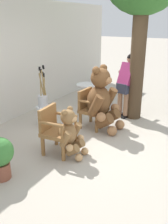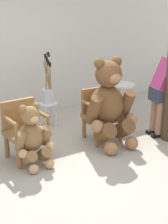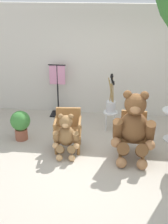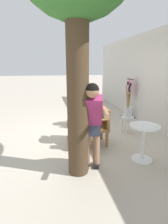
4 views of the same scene
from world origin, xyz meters
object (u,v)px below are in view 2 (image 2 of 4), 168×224
at_px(teddy_bear_large, 109,103).
at_px(round_side_table, 120,97).
at_px(white_stool, 49,108).
at_px(wooden_chair_left, 24,128).
at_px(teddy_bear_small, 33,136).
at_px(wooden_chair_right, 100,113).
at_px(brush_bucket, 48,92).
at_px(person_visitor, 164,84).

xyz_separation_m(teddy_bear_large, round_side_table, (0.92, 0.88, -0.25)).
bearing_deg(white_stool, teddy_bear_large, -68.24).
bearing_deg(teddy_bear_large, round_side_table, 43.88).
height_order(white_stool, round_side_table, round_side_table).
relative_size(wooden_chair_left, teddy_bear_small, 0.95).
bearing_deg(white_stool, wooden_chair_left, -131.16).
xyz_separation_m(wooden_chair_left, round_side_table, (2.27, 0.63, -0.01)).
height_order(wooden_chair_right, teddy_bear_large, teddy_bear_large).
relative_size(wooden_chair_right, round_side_table, 1.19).
bearing_deg(wooden_chair_right, brush_bucket, 117.01).
bearing_deg(white_stool, person_visitor, -42.77).
bearing_deg(round_side_table, brush_bucket, 166.20).
xyz_separation_m(white_stool, round_side_table, (1.41, -0.35, 0.09)).
distance_m(teddy_bear_large, white_stool, 1.37).
xyz_separation_m(teddy_bear_small, person_visitor, (2.35, -0.13, 0.47)).
relative_size(teddy_bear_large, person_visitor, 0.92).
distance_m(wooden_chair_right, brush_bucket, 1.11).
xyz_separation_m(person_visitor, round_side_table, (-0.10, 1.05, -0.47)).
bearing_deg(wooden_chair_left, round_side_table, 15.46).
bearing_deg(teddy_bear_small, wooden_chair_right, 12.21).
distance_m(brush_bucket, round_side_table, 1.47).
xyz_separation_m(teddy_bear_large, brush_bucket, (-0.49, 1.23, -0.03)).
distance_m(wooden_chair_left, teddy_bear_small, 0.29).
bearing_deg(person_visitor, wooden_chair_right, 157.44).
height_order(teddy_bear_small, brush_bucket, brush_bucket).
height_order(teddy_bear_small, white_stool, teddy_bear_small).
distance_m(teddy_bear_small, person_visitor, 2.40).
bearing_deg(person_visitor, brush_bucket, 137.25).
height_order(wooden_chair_left, brush_bucket, brush_bucket).
height_order(wooden_chair_right, round_side_table, wooden_chair_right).
height_order(person_visitor, round_side_table, person_visitor).
bearing_deg(brush_bucket, teddy_bear_small, -123.80).
distance_m(teddy_bear_large, brush_bucket, 1.33).
xyz_separation_m(white_stool, brush_bucket, (0.00, -0.00, 0.31)).
bearing_deg(wooden_chair_right, teddy_bear_large, -91.15).
bearing_deg(teddy_bear_large, person_visitor, -9.04).
xyz_separation_m(wooden_chair_left, brush_bucket, (0.85, 0.97, 0.20)).
relative_size(wooden_chair_right, person_visitor, 0.56).
distance_m(white_stool, brush_bucket, 0.31).
distance_m(white_stool, round_side_table, 1.46).
relative_size(person_visitor, white_stool, 3.37).
bearing_deg(teddy_bear_small, person_visitor, -3.15).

